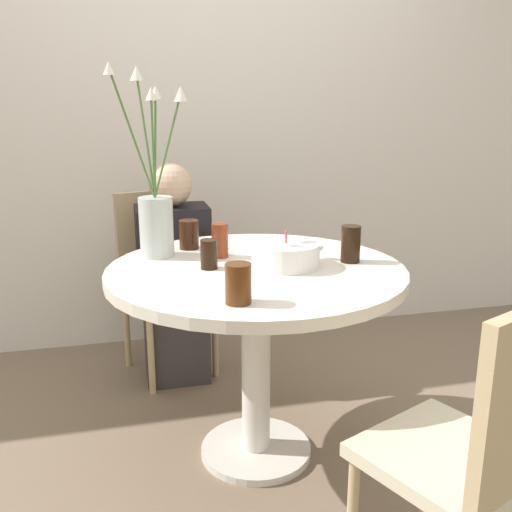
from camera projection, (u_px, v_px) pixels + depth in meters
ground_plane at (256, 452)px, 2.26m from camera, size 16.00×16.00×0.00m
wall_back at (201, 111)px, 3.12m from camera, size 8.00×0.05×2.60m
dining_table at (256, 303)px, 2.10m from camera, size 1.08×1.08×0.77m
chair_right_flank at (162, 271)px, 2.89m from camera, size 0.50×0.50×0.92m
chair_far_back at (478, 444)px, 1.42m from camera, size 0.53×0.53×0.92m
birthday_cake at (286, 255)px, 2.06m from camera, size 0.25×0.25×0.13m
flower_vase at (156, 210)px, 2.16m from camera, size 0.29×0.19×0.71m
side_plate at (296, 246)px, 2.34m from camera, size 0.20×0.20×0.01m
drink_glass_0 at (220, 240)px, 2.18m from camera, size 0.06×0.06×0.13m
drink_glass_1 at (238, 284)px, 1.67m from camera, size 0.08×0.08×0.12m
drink_glass_2 at (351, 244)px, 2.11m from camera, size 0.07×0.07×0.14m
drink_glass_3 at (209, 254)px, 2.03m from camera, size 0.06×0.06×0.11m
drink_glass_4 at (189, 234)px, 2.31m from camera, size 0.08×0.08×0.12m
person_boy at (174, 282)px, 2.76m from camera, size 0.34×0.24×1.08m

